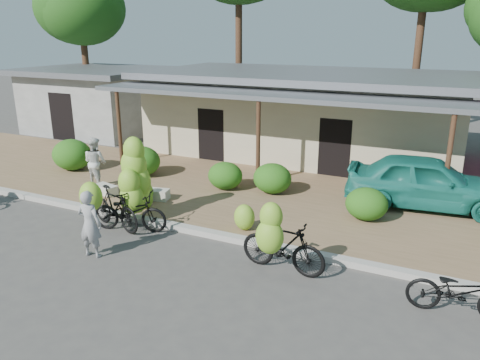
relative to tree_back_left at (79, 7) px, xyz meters
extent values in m
plane|color=#464441|center=(13.69, -13.11, -6.17)|extent=(100.00, 100.00, 0.00)
cube|color=#8E6B4C|center=(13.69, -8.11, -6.11)|extent=(60.00, 6.00, 0.12)
cube|color=#A8A399|center=(13.69, -11.11, -6.10)|extent=(60.00, 0.25, 0.15)
cube|color=beige|center=(13.69, -2.11, -4.62)|extent=(12.00, 6.00, 3.10)
cube|color=slate|center=(13.69, -2.11, -2.95)|extent=(13.00, 7.00, 0.25)
cube|color=black|center=(13.69, -5.06, -5.07)|extent=(1.40, 0.12, 2.20)
cube|color=slate|center=(13.69, -6.11, -3.27)|extent=(13.00, 2.00, 0.15)
cylinder|color=#513320|center=(8.09, -7.01, -4.75)|extent=(0.14, 0.14, 2.85)
cylinder|color=#513320|center=(13.69, -7.01, -4.75)|extent=(0.14, 0.14, 2.85)
cylinder|color=#513320|center=(19.29, -7.01, -4.75)|extent=(0.14, 0.14, 2.85)
cube|color=#A4A39E|center=(2.69, -2.11, -4.72)|extent=(6.00, 5.00, 2.90)
cube|color=slate|center=(2.69, -2.11, -3.15)|extent=(7.00, 6.00, 0.25)
cube|color=black|center=(2.69, -4.56, -5.07)|extent=(1.40, 0.12, 2.20)
cylinder|color=#513320|center=(0.19, -0.11, -2.95)|extent=(0.36, 0.36, 6.43)
ellipsoid|color=#194611|center=(0.19, -0.11, -0.10)|extent=(4.79, 4.79, 3.84)
ellipsoid|color=#194611|center=(-0.31, 0.19, 0.20)|extent=(4.08, 4.08, 3.26)
cylinder|color=#513320|center=(8.19, 2.89, -1.73)|extent=(0.36, 0.36, 8.88)
cylinder|color=#513320|center=(17.19, 3.39, -2.09)|extent=(0.36, 0.36, 8.16)
ellipsoid|color=#145A14|center=(7.04, -8.44, -5.49)|extent=(1.42, 1.28, 1.11)
ellipsoid|color=#145A14|center=(9.72, -7.92, -5.54)|extent=(1.31, 1.18, 1.02)
ellipsoid|color=#145A14|center=(12.98, -7.96, -5.62)|extent=(1.11, 1.00, 0.86)
ellipsoid|color=#145A14|center=(14.46, -7.67, -5.59)|extent=(1.19, 1.07, 0.93)
ellipsoid|color=#145A14|center=(17.51, -8.59, -5.62)|extent=(1.11, 1.00, 0.86)
imported|color=black|center=(11.75, -11.71, -5.62)|extent=(1.91, 0.97, 1.11)
ellipsoid|color=#96CC33|center=(11.58, -12.34, -5.12)|extent=(0.59, 0.50, 0.74)
imported|color=black|center=(12.18, -11.66, -5.66)|extent=(2.05, 1.20, 1.02)
ellipsoid|color=#96CC33|center=(11.97, -11.15, -5.43)|extent=(0.74, 0.63, 0.93)
ellipsoid|color=#96CC33|center=(12.07, -11.12, -5.02)|extent=(0.71, 0.61, 0.89)
ellipsoid|color=#96CC33|center=(11.99, -11.15, -4.59)|extent=(0.70, 0.60, 0.88)
ellipsoid|color=#96CC33|center=(12.02, -11.14, -4.19)|extent=(0.57, 0.49, 0.72)
ellipsoid|color=#96CC33|center=(12.12, -11.47, -5.38)|extent=(0.66, 0.56, 0.82)
ellipsoid|color=#96CC33|center=(12.08, -11.48, -4.95)|extent=(0.58, 0.50, 0.73)
imported|color=black|center=(16.44, -11.97, -5.60)|extent=(1.93, 0.67, 1.14)
ellipsoid|color=#96CC33|center=(16.40, -12.62, -5.12)|extent=(0.57, 0.48, 0.71)
ellipsoid|color=#96CC33|center=(16.40, -12.57, -4.71)|extent=(0.46, 0.39, 0.58)
imported|color=black|center=(19.86, -12.14, -5.69)|extent=(1.86, 0.77, 0.95)
ellipsoid|color=#96CC33|center=(11.46, -10.09, -5.72)|extent=(0.52, 0.45, 0.66)
ellipsoid|color=#96CC33|center=(11.76, -10.48, -5.75)|extent=(0.47, 0.40, 0.59)
ellipsoid|color=#96CC33|center=(14.90, -10.60, -5.72)|extent=(0.54, 0.46, 0.67)
cube|color=beige|center=(11.53, -9.72, -5.90)|extent=(0.92, 0.57, 0.30)
cube|color=beige|center=(9.91, -9.99, -5.91)|extent=(0.81, 0.53, 0.28)
imported|color=gray|center=(12.31, -13.20, -5.39)|extent=(0.61, 0.44, 1.57)
imported|color=silver|center=(9.12, -9.49, -5.25)|extent=(0.84, 0.69, 1.59)
imported|color=#1A796A|center=(18.81, -6.91, -5.30)|extent=(4.57, 2.29, 1.49)
camera|label=1|loc=(19.52, -20.41, -1.30)|focal=35.00mm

